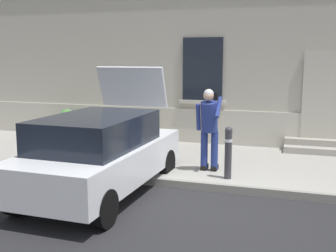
% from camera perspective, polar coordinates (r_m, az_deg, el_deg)
% --- Properties ---
extents(ground_plane, '(80.00, 80.00, 0.00)m').
position_cam_1_polar(ground_plane, '(7.28, 6.24, -11.11)').
color(ground_plane, '#232326').
extents(sidewalk, '(24.00, 3.60, 0.15)m').
position_cam_1_polar(sidewalk, '(9.89, 9.50, -5.16)').
color(sidewalk, '#99968E').
rests_on(sidewalk, ground).
extents(curb_edge, '(24.00, 0.12, 0.15)m').
position_cam_1_polar(curb_edge, '(8.13, 7.59, -8.35)').
color(curb_edge, gray).
rests_on(curb_edge, ground).
extents(building_facade, '(24.00, 1.52, 7.50)m').
position_cam_1_polar(building_facade, '(12.10, 11.77, 14.85)').
color(building_facade, '#B2AD9E').
rests_on(building_facade, ground).
extents(entrance_stoop, '(1.92, 0.64, 0.32)m').
position_cam_1_polar(entrance_stoop, '(11.27, 20.37, -2.74)').
color(entrance_stoop, '#9E998E').
rests_on(entrance_stoop, sidewalk).
extents(hatchback_car_white, '(1.88, 4.11, 2.34)m').
position_cam_1_polar(hatchback_car_white, '(7.85, -9.18, -3.54)').
color(hatchback_car_white, white).
rests_on(hatchback_car_white, ground).
extents(bollard_near_person, '(0.15, 0.15, 1.04)m').
position_cam_1_polar(bollard_near_person, '(8.35, 8.20, -3.34)').
color(bollard_near_person, '#333338').
rests_on(bollard_near_person, sidewalk).
extents(person_on_phone, '(0.51, 0.51, 1.74)m').
position_cam_1_polar(person_on_phone, '(8.77, 5.60, 0.21)').
color(person_on_phone, navy).
rests_on(person_on_phone, sidewalk).
extents(planter_olive, '(0.44, 0.44, 0.86)m').
position_cam_1_polar(planter_olive, '(12.79, -13.51, 0.45)').
color(planter_olive, '#606B38').
rests_on(planter_olive, sidewalk).
extents(planter_terracotta, '(0.44, 0.44, 0.86)m').
position_cam_1_polar(planter_terracotta, '(11.84, -4.40, -0.02)').
color(planter_terracotta, '#B25B38').
rests_on(planter_terracotta, sidewalk).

